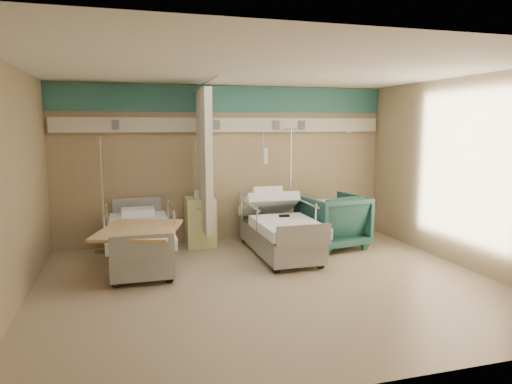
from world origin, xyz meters
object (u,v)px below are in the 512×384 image
bed_right (279,236)px  bedside_cabinet (200,222)px  visitor_armchair (332,221)px  iv_stand_left (104,230)px  bed_left (140,245)px  iv_stand_right (290,217)px

bed_right → bedside_cabinet: size_ratio=2.54×
visitor_armchair → iv_stand_left: iv_stand_left is taller
bed_left → visitor_armchair: (3.23, 0.19, 0.15)m
bedside_cabinet → visitor_armchair: size_ratio=0.84×
bed_right → bed_left: 2.20m
bed_left → iv_stand_left: iv_stand_left is taller
visitor_armchair → bedside_cabinet: bearing=-27.6°
visitor_armchair → iv_stand_left: size_ratio=0.53×
bed_right → bed_left: size_ratio=1.00×
iv_stand_right → bed_right: bearing=-120.0°
bed_left → bed_right: bearing=0.0°
iv_stand_right → iv_stand_left: size_ratio=1.07×
visitor_armchair → iv_stand_left: 3.83m
bedside_cabinet → visitor_armchair: 2.29m
iv_stand_right → visitor_armchair: bearing=-52.0°
visitor_armchair → iv_stand_right: iv_stand_right is taller
visitor_armchair → iv_stand_right: 0.86m
visitor_armchair → iv_stand_right: bearing=-61.6°
bed_left → iv_stand_right: 2.84m
bed_right → bedside_cabinet: bearing=142.0°
visitor_armchair → bed_left: bearing=-6.2°
bed_left → visitor_armchair: bearing=3.4°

